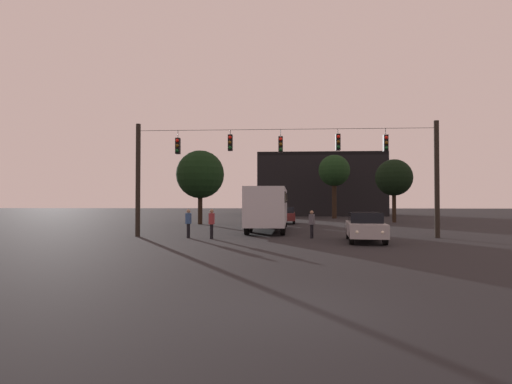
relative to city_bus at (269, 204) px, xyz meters
name	(u,v)px	position (x,y,z in m)	size (l,w,h in m)	color
ground_plane	(283,228)	(1.06, 3.03, -1.87)	(168.00, 168.00, 0.00)	black
overhead_signal_span	(283,168)	(1.02, -5.56, 2.21)	(17.74, 0.44, 6.73)	black
city_bus	(269,204)	(0.00, 0.00, 0.00)	(2.87, 11.07, 3.00)	#B7BCC6
car_near_right	(365,226)	(5.22, -8.01, -1.07)	(2.27, 4.48, 1.52)	#99999E
car_far_left	(285,215)	(1.33, 8.92, -1.07)	(1.92, 4.38, 1.52)	#511919
pedestrian_crossing_left	(212,222)	(-3.00, -6.88, -0.93)	(0.28, 0.39, 1.65)	black
pedestrian_crossing_center	(188,222)	(-4.42, -6.35, -0.95)	(0.28, 0.39, 1.63)	black
pedestrian_crossing_right	(312,223)	(2.61, -6.16, -0.98)	(0.36, 0.42, 1.57)	black
corner_building	(318,186)	(6.70, 33.86, 2.61)	(18.01, 13.98, 8.95)	black
tree_left_silhouette	(200,175)	(-6.43, 7.29, 2.66)	(4.37, 4.37, 6.72)	black
tree_behind_building	(334,171)	(7.38, 20.10, 3.84)	(3.79, 3.79, 7.69)	black
tree_right_far	(394,178)	(12.05, 11.39, 2.53)	(3.61, 3.61, 6.23)	black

